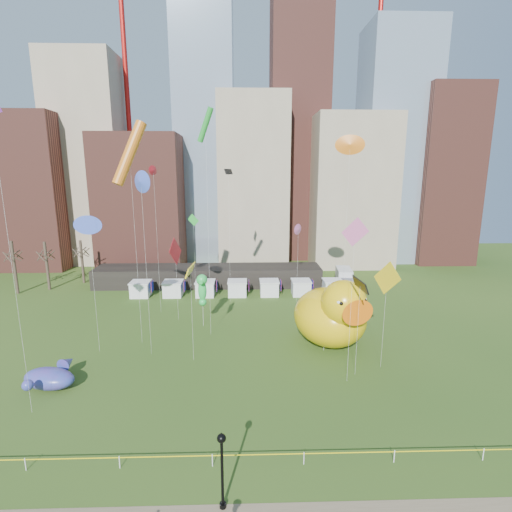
{
  "coord_description": "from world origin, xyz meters",
  "views": [
    {
      "loc": [
        2.2,
        -21.77,
        18.76
      ],
      "look_at": [
        3.13,
        9.6,
        12.0
      ],
      "focal_mm": 27.0,
      "sensor_mm": 36.0,
      "label": 1
    }
  ],
  "objects_px": {
    "big_duck": "(332,314)",
    "lamppost": "(222,462)",
    "whale_inflatable": "(50,377)",
    "box_truck": "(344,277)",
    "small_duck": "(341,305)",
    "seahorse_purple": "(325,322)",
    "seahorse_green": "(202,287)"
  },
  "relations": [
    {
      "from": "big_duck",
      "to": "small_duck",
      "type": "relative_size",
      "value": 2.81
    },
    {
      "from": "whale_inflatable",
      "to": "lamppost",
      "type": "height_order",
      "value": "lamppost"
    },
    {
      "from": "box_truck",
      "to": "small_duck",
      "type": "bearing_deg",
      "value": -99.23
    },
    {
      "from": "big_duck",
      "to": "small_duck",
      "type": "xyz_separation_m",
      "value": [
        3.4,
        9.47,
        -2.4
      ]
    },
    {
      "from": "lamppost",
      "to": "seahorse_green",
      "type": "bearing_deg",
      "value": 98.26
    },
    {
      "from": "lamppost",
      "to": "box_truck",
      "type": "xyz_separation_m",
      "value": [
        18.29,
        44.28,
        -1.56
      ]
    },
    {
      "from": "big_duck",
      "to": "box_truck",
      "type": "bearing_deg",
      "value": 56.19
    },
    {
      "from": "big_duck",
      "to": "seahorse_purple",
      "type": "xyz_separation_m",
      "value": [
        -1.07,
        -1.25,
        -0.37
      ]
    },
    {
      "from": "big_duck",
      "to": "lamppost",
      "type": "relative_size",
      "value": 2.34
    },
    {
      "from": "big_duck",
      "to": "seahorse_green",
      "type": "distance_m",
      "value": 16.09
    },
    {
      "from": "seahorse_green",
      "to": "seahorse_purple",
      "type": "height_order",
      "value": "seahorse_green"
    },
    {
      "from": "box_truck",
      "to": "seahorse_purple",
      "type": "bearing_deg",
      "value": -102.16
    },
    {
      "from": "big_duck",
      "to": "whale_inflatable",
      "type": "xyz_separation_m",
      "value": [
        -26.96,
        -7.67,
        -2.76
      ]
    },
    {
      "from": "big_duck",
      "to": "whale_inflatable",
      "type": "distance_m",
      "value": 28.17
    },
    {
      "from": "box_truck",
      "to": "whale_inflatable",
      "type": "bearing_deg",
      "value": -131.09
    },
    {
      "from": "seahorse_purple",
      "to": "big_duck",
      "type": "bearing_deg",
      "value": 27.85
    },
    {
      "from": "small_duck",
      "to": "seahorse_purple",
      "type": "distance_m",
      "value": 11.79
    },
    {
      "from": "big_duck",
      "to": "box_truck",
      "type": "height_order",
      "value": "big_duck"
    },
    {
      "from": "small_duck",
      "to": "box_truck",
      "type": "bearing_deg",
      "value": 55.84
    },
    {
      "from": "big_duck",
      "to": "seahorse_green",
      "type": "height_order",
      "value": "big_duck"
    },
    {
      "from": "small_duck",
      "to": "lamppost",
      "type": "bearing_deg",
      "value": -133.32
    },
    {
      "from": "seahorse_green",
      "to": "seahorse_purple",
      "type": "xyz_separation_m",
      "value": [
        13.75,
        -7.4,
        -1.66
      ]
    },
    {
      "from": "seahorse_green",
      "to": "seahorse_purple",
      "type": "relative_size",
      "value": 1.37
    },
    {
      "from": "box_truck",
      "to": "big_duck",
      "type": "bearing_deg",
      "value": -100.76
    },
    {
      "from": "whale_inflatable",
      "to": "box_truck",
      "type": "relative_size",
      "value": 0.9
    },
    {
      "from": "seahorse_purple",
      "to": "whale_inflatable",
      "type": "height_order",
      "value": "seahorse_purple"
    },
    {
      "from": "big_duck",
      "to": "whale_inflatable",
      "type": "relative_size",
      "value": 1.87
    },
    {
      "from": "seahorse_green",
      "to": "big_duck",
      "type": "bearing_deg",
      "value": -21.28
    },
    {
      "from": "lamppost",
      "to": "box_truck",
      "type": "distance_m",
      "value": 47.94
    },
    {
      "from": "small_duck",
      "to": "whale_inflatable",
      "type": "distance_m",
      "value": 34.87
    },
    {
      "from": "whale_inflatable",
      "to": "seahorse_green",
      "type": "bearing_deg",
      "value": 61.6
    },
    {
      "from": "seahorse_green",
      "to": "whale_inflatable",
      "type": "bearing_deg",
      "value": -130.06
    }
  ]
}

